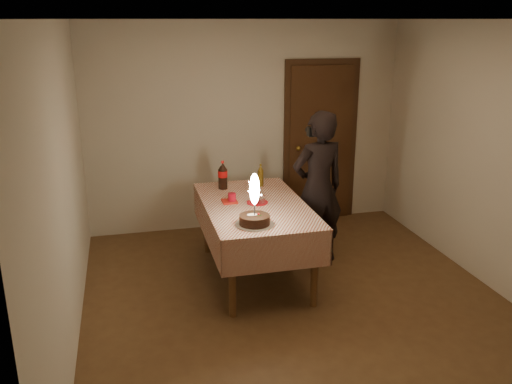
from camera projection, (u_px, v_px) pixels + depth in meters
ground at (299, 305)px, 5.15m from camera, size 4.00×4.50×0.01m
room_shell at (305, 133)px, 4.72m from camera, size 4.04×4.54×2.62m
dining_table at (255, 214)px, 5.53m from camera, size 1.02×1.72×0.81m
birthday_cake at (255, 213)px, 4.91m from camera, size 0.35×0.35×0.49m
red_plate at (257, 202)px, 5.53m from camera, size 0.22×0.22×0.01m
red_cup at (232, 198)px, 5.53m from camera, size 0.08×0.08×0.10m
clear_cup at (261, 199)px, 5.49m from camera, size 0.07×0.07×0.09m
napkin_stack at (230, 201)px, 5.54m from camera, size 0.15×0.15×0.02m
cola_bottle at (223, 175)px, 5.95m from camera, size 0.10×0.10×0.32m
amber_bottle_right at (261, 176)px, 6.05m from camera, size 0.06×0.06×0.25m
photographer at (318, 188)px, 5.87m from camera, size 0.68×0.51×1.70m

